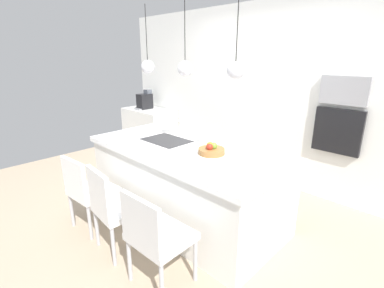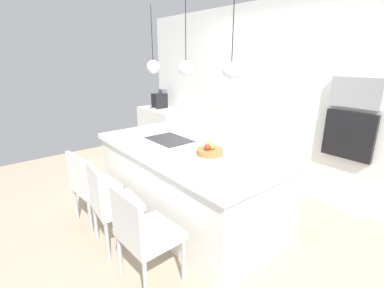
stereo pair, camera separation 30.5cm
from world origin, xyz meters
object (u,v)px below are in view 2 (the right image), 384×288
object	(u,v)px
chair_near	(90,184)
microwave	(356,92)
coffee_machine	(160,100)
chair_middle	(110,201)
oven	(349,135)
chair_far	(143,232)
fruit_bowl	(210,151)

from	to	relation	value
chair_near	microwave	bearing A→B (deg)	56.35
coffee_machine	microwave	distance (m)	3.64
coffee_machine	chair_middle	size ratio (longest dim) A/B	0.43
chair_middle	microwave	bearing A→B (deg)	65.74
microwave	chair_middle	distance (m)	2.91
oven	chair_near	xyz separation A→B (m)	(-1.67, -2.50, -0.49)
chair_far	chair_middle	bearing A→B (deg)	-179.95
chair_near	chair_middle	size ratio (longest dim) A/B	0.96
coffee_machine	fruit_bowl	bearing A→B (deg)	-23.79
chair_middle	fruit_bowl	bearing A→B (deg)	66.27
oven	chair_near	world-z (taller)	oven
coffee_machine	chair_near	world-z (taller)	coffee_machine
oven	chair_middle	size ratio (longest dim) A/B	0.63
chair_middle	chair_far	xyz separation A→B (m)	(0.64, 0.00, -0.00)
fruit_bowl	chair_far	size ratio (longest dim) A/B	0.32
microwave	fruit_bowl	bearing A→B (deg)	-114.58
oven	chair_near	distance (m)	3.05
chair_near	chair_middle	bearing A→B (deg)	-0.18
microwave	chair_middle	xyz separation A→B (m)	(-1.13, -2.51, -0.97)
coffee_machine	chair_near	bearing A→B (deg)	-48.81
coffee_machine	microwave	bearing A→B (deg)	4.72
coffee_machine	chair_near	xyz separation A→B (m)	(1.93, -2.21, -0.50)
coffee_machine	chair_far	world-z (taller)	coffee_machine
microwave	chair_near	xyz separation A→B (m)	(-1.67, -2.50, -0.99)
oven	fruit_bowl	bearing A→B (deg)	-114.58
fruit_bowl	chair_middle	world-z (taller)	fruit_bowl
chair_near	chair_middle	distance (m)	0.54
microwave	chair_far	bearing A→B (deg)	-101.10
chair_middle	chair_far	size ratio (longest dim) A/B	1.02
oven	chair_far	xyz separation A→B (m)	(-0.49, -2.51, -0.47)
fruit_bowl	chair_near	xyz separation A→B (m)	(-0.95, -0.94, -0.45)
chair_far	oven	bearing A→B (deg)	78.90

